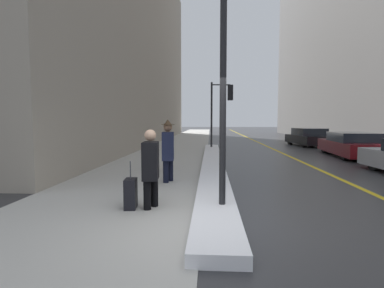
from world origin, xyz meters
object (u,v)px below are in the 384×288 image
object	(u,v)px
rolling_suitcase	(131,194)
parked_car_maroon	(352,145)
pedestrian_in_glasses	(151,165)
pedestrian_nearside	(168,146)
traffic_light_near	(223,101)
pedestrian_in_fedora	(168,148)
parked_car_black	(308,137)
lamp_post	(223,66)

from	to	relation	value
rolling_suitcase	parked_car_maroon	bearing A→B (deg)	132.19
pedestrian_in_glasses	pedestrian_nearside	world-z (taller)	pedestrian_in_glasses
traffic_light_near	pedestrian_nearside	size ratio (longest dim) A/B	2.56
traffic_light_near	parked_car_maroon	distance (m)	7.15
pedestrian_in_fedora	parked_car_black	world-z (taller)	pedestrian_in_fedora
rolling_suitcase	lamp_post	bearing A→B (deg)	77.90
pedestrian_in_fedora	parked_car_black	size ratio (longest dim) A/B	0.41
pedestrian_in_fedora	rolling_suitcase	xyz separation A→B (m)	(-0.37, -2.62, -0.67)
lamp_post	parked_car_maroon	xyz separation A→B (m)	(6.62, 9.41, -2.15)
traffic_light_near	pedestrian_in_fedora	distance (m)	9.87
pedestrian_in_fedora	pedestrian_in_glasses	bearing A→B (deg)	-5.02
lamp_post	pedestrian_in_fedora	bearing A→B (deg)	116.49
parked_car_black	rolling_suitcase	world-z (taller)	parked_car_black
traffic_light_near	pedestrian_in_fedora	bearing A→B (deg)	-106.89
traffic_light_near	pedestrian_in_glasses	xyz separation A→B (m)	(-1.90, -12.05, -2.01)
rolling_suitcase	pedestrian_nearside	bearing A→B (deg)	173.36
pedestrian_in_glasses	parked_car_maroon	distance (m)	12.16
traffic_light_near	pedestrian_in_fedora	size ratio (longest dim) A/B	2.25
pedestrian_in_fedora	pedestrian_nearside	world-z (taller)	pedestrian_in_fedora
pedestrian_in_fedora	rolling_suitcase	world-z (taller)	pedestrian_in_fedora
pedestrian_in_glasses	pedestrian_in_fedora	world-z (taller)	pedestrian_in_fedora
pedestrian_in_glasses	parked_car_black	size ratio (longest dim) A/B	0.36
pedestrian_in_glasses	pedestrian_nearside	bearing A→B (deg)	178.34
parked_car_maroon	traffic_light_near	bearing A→B (deg)	69.12
rolling_suitcase	pedestrian_in_glasses	bearing A→B (deg)	93.40
lamp_post	pedestrian_nearside	size ratio (longest dim) A/B	2.87
traffic_light_near	pedestrian_in_fedora	world-z (taller)	traffic_light_near
pedestrian_in_glasses	lamp_post	bearing A→B (deg)	73.65
traffic_light_near	pedestrian_in_fedora	xyz separation A→B (m)	(-1.91, -9.49, -1.91)
lamp_post	traffic_light_near	world-z (taller)	lamp_post
lamp_post	parked_car_black	distance (m)	17.18
lamp_post	traffic_light_near	size ratio (longest dim) A/B	1.12
pedestrian_nearside	pedestrian_in_fedora	bearing A→B (deg)	2.86
traffic_light_near	pedestrian_nearside	xyz separation A→B (m)	(-2.19, -7.61, -2.02)
lamp_post	parked_car_maroon	distance (m)	11.71
pedestrian_nearside	rolling_suitcase	world-z (taller)	pedestrian_nearside
pedestrian_in_fedora	parked_car_maroon	size ratio (longest dim) A/B	0.36
parked_car_maroon	rolling_suitcase	distance (m)	12.46
traffic_light_near	pedestrian_nearside	distance (m)	8.17
pedestrian_in_glasses	pedestrian_in_fedora	bearing A→B (deg)	174.98
pedestrian_nearside	lamp_post	bearing A→B (deg)	14.21
pedestrian_in_glasses	parked_car_black	xyz separation A→B (m)	(7.98, 15.46, -0.29)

